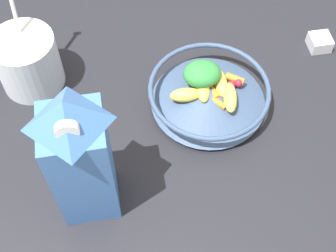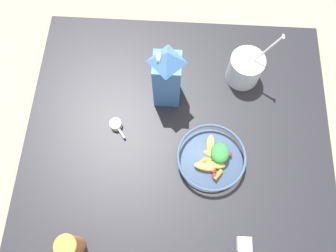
% 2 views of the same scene
% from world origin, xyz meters
% --- Properties ---
extents(ground_plane, '(6.00, 6.00, 0.00)m').
position_xyz_m(ground_plane, '(0.00, 0.00, 0.00)').
color(ground_plane, gray).
extents(countertop, '(1.12, 1.12, 0.04)m').
position_xyz_m(countertop, '(0.00, 0.00, 0.02)').
color(countertop, black).
rests_on(countertop, ground_plane).
extents(fruit_bowl, '(0.24, 0.24, 0.09)m').
position_xyz_m(fruit_bowl, '(0.04, 0.12, 0.08)').
color(fruit_bowl, '#384C6B').
rests_on(fruit_bowl, countertop).
extents(milk_carton, '(0.09, 0.09, 0.29)m').
position_xyz_m(milk_carton, '(-0.21, -0.05, 0.19)').
color(milk_carton, '#3D6BB2').
rests_on(milk_carton, countertop).
extents(yogurt_tub, '(0.13, 0.15, 0.27)m').
position_xyz_m(yogurt_tub, '(-0.31, 0.24, 0.11)').
color(yogurt_tub, silver).
rests_on(yogurt_tub, countertop).
extents(drinking_cup, '(0.07, 0.07, 0.13)m').
position_xyz_m(drinking_cup, '(0.35, -0.31, 0.11)').
color(drinking_cup, orange).
rests_on(drinking_cup, countertop).
extents(spice_jar, '(0.05, 0.05, 0.03)m').
position_xyz_m(spice_jar, '(0.31, 0.23, 0.06)').
color(spice_jar, silver).
rests_on(spice_jar, countertop).
extents(measuring_scoop, '(0.07, 0.06, 0.03)m').
position_xyz_m(measuring_scoop, '(-0.08, -0.23, 0.06)').
color(measuring_scoop, white).
rests_on(measuring_scoop, countertop).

